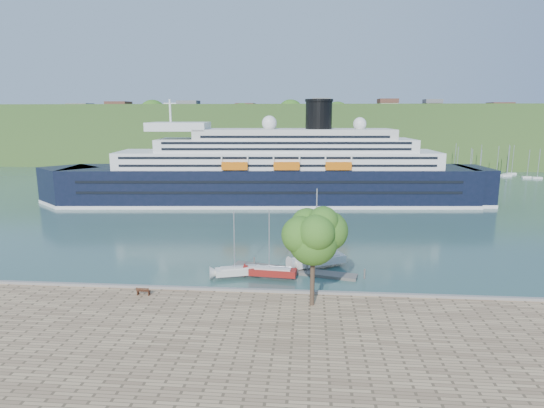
# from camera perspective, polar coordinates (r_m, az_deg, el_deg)

# --- Properties ---
(ground) EXTENTS (400.00, 400.00, 0.00)m
(ground) POSITION_cam_1_polar(r_m,az_deg,el_deg) (52.67, -2.09, -11.84)
(ground) COLOR #284840
(ground) RESTS_ON ground
(far_hillside) EXTENTS (400.00, 50.00, 24.00)m
(far_hillside) POSITION_cam_1_polar(r_m,az_deg,el_deg) (193.34, 3.07, 8.75)
(far_hillside) COLOR #2F5221
(far_hillside) RESTS_ON ground
(quay_coping) EXTENTS (220.00, 0.50, 0.30)m
(quay_coping) POSITION_cam_1_polar(r_m,az_deg,el_deg) (52.04, -2.12, -10.76)
(quay_coping) COLOR slate
(quay_coping) RESTS_ON promenade
(cruise_ship) EXTENTS (107.31, 24.33, 23.89)m
(cruise_ship) POSITION_cam_1_polar(r_m,az_deg,el_deg) (104.93, -0.33, 6.55)
(cruise_ship) COLOR black
(cruise_ship) RESTS_ON ground
(park_bench) EXTENTS (1.57, 0.71, 0.99)m
(park_bench) POSITION_cam_1_polar(r_m,az_deg,el_deg) (52.92, -15.83, -10.42)
(park_bench) COLOR #422312
(park_bench) RESTS_ON promenade
(promenade_tree) EXTENTS (6.90, 6.90, 11.43)m
(promenade_tree) POSITION_cam_1_polar(r_m,az_deg,el_deg) (46.92, 5.15, -6.08)
(promenade_tree) COLOR #32631A
(promenade_tree) RESTS_ON promenade
(floating_pontoon) EXTENTS (16.75, 5.97, 0.37)m
(floating_pontoon) POSITION_cam_1_polar(r_m,az_deg,el_deg) (60.97, 2.72, -8.36)
(floating_pontoon) COLOR #67625B
(floating_pontoon) RESTS_ON ground
(sailboat_white_near) EXTENTS (6.68, 3.56, 8.31)m
(sailboat_white_near) POSITION_cam_1_polar(r_m,az_deg,el_deg) (57.93, -4.31, -5.31)
(sailboat_white_near) COLOR silver
(sailboat_white_near) RESTS_ON ground
(sailboat_red) EXTENTS (6.78, 2.48, 8.56)m
(sailboat_red) POSITION_cam_1_polar(r_m,az_deg,el_deg) (57.34, 0.10, -5.32)
(sailboat_red) COLOR maroon
(sailboat_red) RESTS_ON ground
(sailboat_white_far) EXTENTS (8.22, 5.81, 10.48)m
(sailboat_white_far) POSITION_cam_1_polar(r_m,az_deg,el_deg) (61.40, 6.04, -3.33)
(sailboat_white_far) COLOR silver
(sailboat_white_far) RESTS_ON ground
(tender_launch) EXTENTS (8.12, 3.99, 2.15)m
(tender_launch) POSITION_cam_1_polar(r_m,az_deg,el_deg) (82.94, 5.59, -2.41)
(tender_launch) COLOR #D6640C
(tender_launch) RESTS_ON ground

